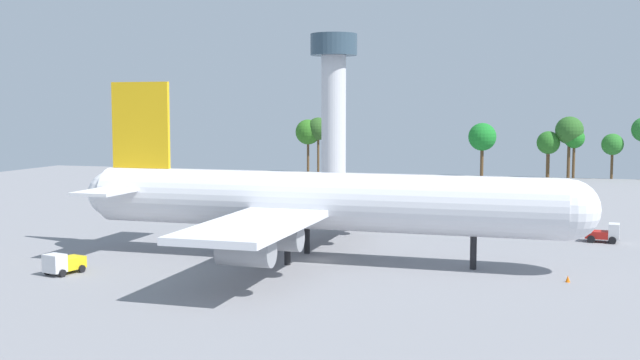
{
  "coord_description": "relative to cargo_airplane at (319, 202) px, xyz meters",
  "views": [
    {
      "loc": [
        24.73,
        -82.47,
        17.01
      ],
      "look_at": [
        0.0,
        0.0,
        9.08
      ],
      "focal_mm": 43.52,
      "sensor_mm": 36.0,
      "label": 1
    }
  ],
  "objects": [
    {
      "name": "tree_line_backdrop",
      "position": [
        8.11,
        117.77,
        3.83
      ],
      "size": [
        90.9,
        7.06,
        15.15
      ],
      "color": "#51381E",
      "rests_on": "ground_plane"
    },
    {
      "name": "fuel_truck",
      "position": [
        31.62,
        21.74,
        -5.48
      ],
      "size": [
        4.27,
        2.92,
        2.47
      ],
      "color": "silver",
      "rests_on": "ground_plane"
    },
    {
      "name": "cargo_loader",
      "position": [
        -23.2,
        -14.64,
        -5.51
      ],
      "size": [
        3.19,
        4.51,
        2.24
      ],
      "color": "silver",
      "rests_on": "ground_plane"
    },
    {
      "name": "safety_cone_nose",
      "position": [
        26.67,
        -3.63,
        -6.29
      ],
      "size": [
        0.47,
        0.47,
        0.67
      ],
      "primitive_type": "cone",
      "color": "orange",
      "rests_on": "ground_plane"
    },
    {
      "name": "ground_plane",
      "position": [
        0.1,
        0.0,
        -6.62
      ],
      "size": [
        236.17,
        236.17,
        0.0
      ],
      "primitive_type": "plane",
      "color": "gray"
    },
    {
      "name": "cargo_airplane",
      "position": [
        0.0,
        0.0,
        0.0
      ],
      "size": [
        59.04,
        48.39,
        20.19
      ],
      "color": "silver",
      "rests_on": "ground_plane"
    },
    {
      "name": "baggage_tug",
      "position": [
        -19.29,
        22.44,
        -5.56
      ],
      "size": [
        2.98,
        4.95,
        2.09
      ],
      "color": "silver",
      "rests_on": "ground_plane"
    },
    {
      "name": "catering_truck",
      "position": [
        11.08,
        31.37,
        -5.51
      ],
      "size": [
        4.71,
        4.6,
        2.21
      ],
      "color": "#B21E19",
      "rests_on": "ground_plane"
    },
    {
      "name": "control_tower",
      "position": [
        -23.5,
        89.67,
        14.34
      ],
      "size": [
        10.71,
        10.71,
        34.02
      ],
      "color": "silver",
      "rests_on": "ground_plane"
    }
  ]
}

